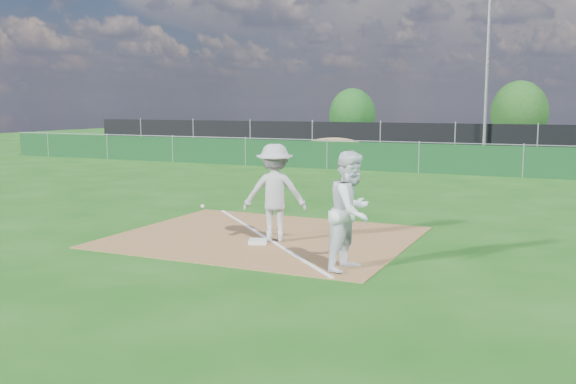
% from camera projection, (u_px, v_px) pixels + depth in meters
% --- Properties ---
extents(ground, '(90.00, 90.00, 0.00)m').
position_uv_depth(ground, '(384.00, 187.00, 21.63)').
color(ground, '#174F11').
rests_on(ground, ground).
extents(infield_dirt, '(6.00, 5.00, 0.02)m').
position_uv_depth(infield_dirt, '(264.00, 237.00, 13.52)').
color(infield_dirt, brown).
rests_on(infield_dirt, ground).
extents(foul_line, '(5.01, 5.01, 0.01)m').
position_uv_depth(foul_line, '(264.00, 236.00, 13.52)').
color(foul_line, white).
rests_on(foul_line, infield_dirt).
extents(green_fence, '(44.00, 0.05, 1.20)m').
position_uv_depth(green_fence, '(419.00, 158.00, 26.05)').
color(green_fence, '#0F3718').
rests_on(green_fence, ground).
extents(dirt_mound, '(3.38, 2.60, 1.17)m').
position_uv_depth(dirt_mound, '(334.00, 150.00, 31.27)').
color(dirt_mound, '#987649').
rests_on(dirt_mound, ground).
extents(black_fence, '(46.00, 0.04, 1.80)m').
position_uv_depth(black_fence, '(455.00, 141.00, 33.21)').
color(black_fence, black).
rests_on(black_fence, ground).
extents(parking_lot, '(46.00, 9.00, 0.01)m').
position_uv_depth(parking_lot, '(470.00, 152.00, 37.84)').
color(parking_lot, black).
rests_on(parking_lot, ground).
extents(light_pole, '(0.16, 0.16, 8.00)m').
position_uv_depth(light_pole, '(487.00, 80.00, 31.90)').
color(light_pole, slate).
rests_on(light_pole, ground).
extents(first_base, '(0.46, 0.46, 0.08)m').
position_uv_depth(first_base, '(258.00, 241.00, 12.86)').
color(first_base, silver).
rests_on(first_base, infield_dirt).
extents(play_at_first, '(2.35, 1.20, 1.98)m').
position_uv_depth(play_at_first, '(275.00, 193.00, 12.96)').
color(play_at_first, '#B7B7B9').
rests_on(play_at_first, infield_dirt).
extents(runner, '(0.92, 1.09, 2.02)m').
position_uv_depth(runner, '(351.00, 211.00, 10.75)').
color(runner, white).
rests_on(runner, ground).
extents(car_left, '(4.43, 1.86, 1.49)m').
position_uv_depth(car_left, '(387.00, 138.00, 38.44)').
color(car_left, '#A8AAAF').
rests_on(car_left, parking_lot).
extents(car_mid, '(4.65, 3.04, 1.45)m').
position_uv_depth(car_mid, '(465.00, 140.00, 36.92)').
color(car_mid, black).
rests_on(car_mid, parking_lot).
extents(tree_left, '(3.30, 3.30, 3.92)m').
position_uv_depth(tree_left, '(352.00, 115.00, 45.92)').
color(tree_left, '#382316').
rests_on(tree_left, ground).
extents(tree_mid, '(3.65, 3.65, 4.32)m').
position_uv_depth(tree_mid, '(519.00, 113.00, 41.93)').
color(tree_mid, '#382316').
rests_on(tree_mid, ground).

